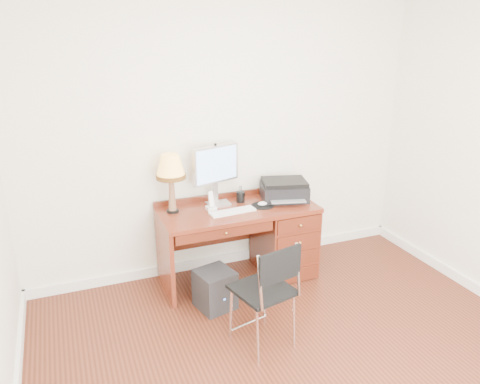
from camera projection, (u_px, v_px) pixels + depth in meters
name	position (u px, v px, depth m)	size (l,w,h in m)	color
ground	(307.00, 365.00, 3.48)	(4.00, 4.00, 0.00)	#40190E
room_shell	(271.00, 314.00, 4.02)	(4.00, 4.00, 4.00)	white
desk	(268.00, 235.00, 4.69)	(1.50, 0.67, 0.75)	maroon
monitor	(217.00, 168.00, 4.45)	(0.49, 0.23, 0.58)	silver
keyboard	(233.00, 212.00, 4.35)	(0.44, 0.12, 0.02)	white
mouse_pad	(262.00, 205.00, 4.50)	(0.22, 0.22, 0.04)	black
printer	(284.00, 190.00, 4.66)	(0.52, 0.45, 0.20)	black
leg_lamp	(171.00, 170.00, 4.23)	(0.27, 0.27, 0.55)	black
phone	(211.00, 205.00, 4.38)	(0.09, 0.09, 0.18)	white
pen_cup	(241.00, 197.00, 4.59)	(0.08, 0.08, 0.10)	black
chair	(266.00, 286.00, 3.52)	(0.50, 0.50, 0.88)	black
equipment_box	(215.00, 289.00, 4.15)	(0.30, 0.30, 0.36)	black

